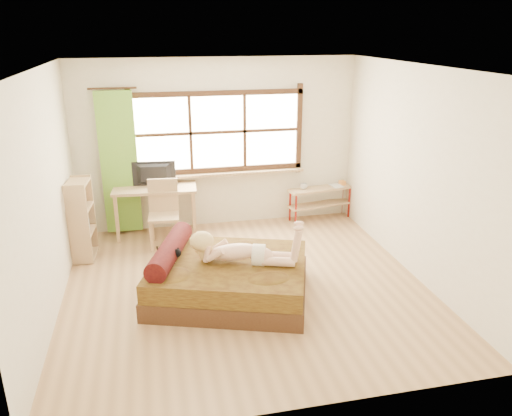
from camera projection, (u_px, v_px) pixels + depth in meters
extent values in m
plane|color=#9E754C|center=(246.00, 286.00, 6.39)|extent=(4.50, 4.50, 0.00)
plane|color=white|center=(244.00, 68.00, 5.47)|extent=(4.50, 4.50, 0.00)
plane|color=silver|center=(218.00, 144.00, 8.00)|extent=(4.50, 0.00, 4.50)
plane|color=silver|center=(301.00, 270.00, 3.86)|extent=(4.50, 0.00, 4.50)
plane|color=silver|center=(44.00, 198.00, 5.48)|extent=(0.00, 4.50, 4.50)
plane|color=silver|center=(417.00, 174.00, 6.38)|extent=(0.00, 4.50, 4.50)
cube|color=#FFEDBF|center=(218.00, 132.00, 7.92)|extent=(2.60, 0.01, 1.30)
cube|color=#A6815A|center=(219.00, 174.00, 8.08)|extent=(2.80, 0.16, 0.04)
cube|color=#669C2A|center=(119.00, 164.00, 7.64)|extent=(0.55, 0.10, 2.20)
cube|color=black|center=(230.00, 287.00, 6.12)|extent=(2.22, 1.99, 0.23)
cube|color=#321A0B|center=(229.00, 270.00, 6.04)|extent=(2.18, 1.95, 0.23)
cylinder|color=black|center=(170.00, 250.00, 6.04)|extent=(0.64, 1.28, 0.26)
cube|color=#A6815A|center=(155.00, 188.00, 7.71)|extent=(1.31, 0.67, 0.04)
cube|color=#A6815A|center=(117.00, 219.00, 7.55)|extent=(0.06, 0.06, 0.76)
cube|color=#A6815A|center=(194.00, 215.00, 7.70)|extent=(0.06, 0.06, 0.76)
cube|color=#A6815A|center=(120.00, 209.00, 7.98)|extent=(0.06, 0.06, 0.76)
cube|color=#A6815A|center=(193.00, 205.00, 8.13)|extent=(0.06, 0.06, 0.76)
imported|color=black|center=(154.00, 174.00, 7.68)|extent=(0.67, 0.14, 0.38)
cube|color=#A6815A|center=(164.00, 217.00, 7.42)|extent=(0.48, 0.48, 0.04)
cube|color=#A6815A|center=(163.00, 195.00, 7.51)|extent=(0.45, 0.08, 0.51)
cube|color=#A6815A|center=(151.00, 237.00, 7.30)|extent=(0.05, 0.05, 0.44)
cube|color=#A6815A|center=(178.00, 236.00, 7.35)|extent=(0.05, 0.05, 0.44)
cube|color=#A6815A|center=(153.00, 228.00, 7.66)|extent=(0.05, 0.05, 0.44)
cube|color=#A6815A|center=(178.00, 226.00, 7.70)|extent=(0.05, 0.05, 0.44)
cube|color=#A6815A|center=(321.00, 189.00, 8.45)|extent=(1.15, 0.46, 0.04)
cube|color=#A6815A|center=(320.00, 204.00, 8.54)|extent=(1.15, 0.46, 0.03)
cylinder|color=maroon|center=(296.00, 209.00, 8.26)|extent=(0.03, 0.03, 0.56)
cylinder|color=maroon|center=(349.00, 202.00, 8.62)|extent=(0.03, 0.03, 0.56)
cylinder|color=maroon|center=(290.00, 205.00, 8.45)|extent=(0.03, 0.03, 0.56)
cylinder|color=maroon|center=(342.00, 198.00, 8.81)|extent=(0.03, 0.03, 0.56)
cube|color=orange|center=(342.00, 183.00, 8.58)|extent=(0.11, 0.11, 0.07)
imported|color=gray|center=(304.00, 186.00, 8.37)|extent=(0.14, 0.14, 0.09)
imported|color=gray|center=(332.00, 186.00, 8.48)|extent=(0.21, 0.26, 0.02)
cube|color=#A6815A|center=(86.00, 254.00, 7.17)|extent=(0.32, 0.49, 0.03)
cube|color=#A6815A|center=(83.00, 231.00, 7.04)|extent=(0.32, 0.49, 0.03)
cube|color=#A6815A|center=(80.00, 207.00, 6.92)|extent=(0.32, 0.49, 0.03)
cube|color=#A6815A|center=(77.00, 183.00, 6.80)|extent=(0.32, 0.49, 0.03)
cube|color=#A6815A|center=(78.00, 226.00, 6.76)|extent=(0.28, 0.05, 1.15)
cube|color=#A6815A|center=(85.00, 213.00, 7.20)|extent=(0.28, 0.05, 1.15)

